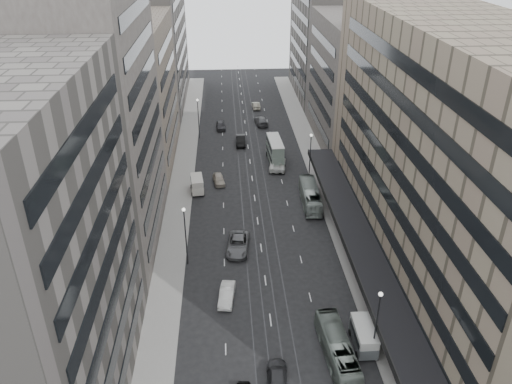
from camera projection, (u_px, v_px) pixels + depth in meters
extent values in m
plane|color=black|center=(271.00, 326.00, 54.25)|extent=(220.00, 220.00, 0.00)
cube|color=gray|center=(320.00, 172.00, 87.87)|extent=(4.00, 125.00, 0.15)
cube|color=gray|center=(183.00, 176.00, 86.50)|extent=(4.00, 125.00, 0.15)
cube|color=#796D58|center=(459.00, 165.00, 55.42)|extent=(15.00, 60.00, 30.00)
cube|color=black|center=(365.00, 250.00, 60.08)|extent=(4.40, 60.00, 0.50)
cube|color=#46403C|center=(359.00, 82.00, 95.53)|extent=(15.00, 28.00, 24.00)
cube|color=slate|center=(329.00, 40.00, 120.96)|extent=(15.00, 32.00, 28.00)
cube|color=slate|center=(9.00, 267.00, 38.90)|extent=(15.00, 28.00, 30.00)
cube|color=#46403C|center=(86.00, 122.00, 61.69)|extent=(15.00, 26.00, 34.00)
cube|color=#675C50|center=(127.00, 93.00, 87.56)|extent=(15.00, 28.00, 25.00)
cube|color=slate|center=(149.00, 45.00, 115.87)|extent=(15.00, 38.00, 28.00)
cylinder|color=#262628|center=(376.00, 327.00, 48.52)|extent=(0.16, 0.16, 8.00)
sphere|color=silver|center=(381.00, 294.00, 46.58)|extent=(0.44, 0.44, 0.44)
cylinder|color=#262628|center=(310.00, 158.00, 83.69)|extent=(0.16, 0.16, 8.00)
sphere|color=silver|center=(311.00, 135.00, 81.75)|extent=(0.44, 0.44, 0.44)
cylinder|color=#262628|center=(186.00, 238.00, 62.36)|extent=(0.16, 0.16, 8.00)
sphere|color=silver|center=(184.00, 210.00, 60.42)|extent=(0.44, 0.44, 0.44)
cylinder|color=#262628|center=(198.00, 120.00, 100.17)|extent=(0.16, 0.16, 8.00)
sphere|color=silver|center=(197.00, 100.00, 98.23)|extent=(0.44, 0.44, 0.44)
imported|color=gray|center=(337.00, 349.00, 49.55)|extent=(2.97, 9.98, 2.74)
imported|color=#96A29A|center=(310.00, 196.00, 77.44)|extent=(2.78, 10.50, 2.90)
cube|color=slate|center=(275.00, 155.00, 91.14)|extent=(2.60, 8.05, 2.03)
cube|color=slate|center=(275.00, 145.00, 90.24)|extent=(2.54, 7.73, 1.77)
cube|color=silver|center=(275.00, 140.00, 89.80)|extent=(2.60, 8.05, 0.11)
cylinder|color=black|center=(271.00, 167.00, 89.00)|extent=(0.29, 0.89, 0.88)
cylinder|color=black|center=(283.00, 166.00, 89.23)|extent=(0.29, 0.89, 0.88)
cylinder|color=black|center=(267.00, 154.00, 94.02)|extent=(0.29, 0.89, 0.88)
cylinder|color=black|center=(278.00, 153.00, 94.24)|extent=(0.29, 0.89, 0.88)
cube|color=#515658|center=(363.00, 339.00, 51.32)|extent=(2.02, 4.72, 1.22)
cube|color=beige|center=(364.00, 331.00, 50.81)|extent=(1.97, 4.63, 0.96)
cylinder|color=black|center=(357.00, 355.00, 50.20)|extent=(0.20, 0.70, 0.70)
cylinder|color=black|center=(376.00, 354.00, 50.30)|extent=(0.20, 0.70, 0.70)
cylinder|color=black|center=(350.00, 333.00, 52.93)|extent=(0.20, 0.70, 0.70)
cylinder|color=black|center=(368.00, 332.00, 53.03)|extent=(0.20, 0.70, 0.70)
cube|color=beige|center=(197.00, 187.00, 81.14)|extent=(2.31, 4.33, 1.28)
cube|color=beige|center=(197.00, 180.00, 80.60)|extent=(2.26, 4.24, 1.00)
cylinder|color=black|center=(192.00, 194.00, 80.11)|extent=(0.26, 0.68, 0.66)
cylinder|color=black|center=(204.00, 193.00, 80.40)|extent=(0.26, 0.68, 0.66)
cylinder|color=black|center=(191.00, 187.00, 82.49)|extent=(0.26, 0.68, 0.66)
cylinder|color=black|center=(203.00, 186.00, 82.77)|extent=(0.26, 0.68, 0.66)
imported|color=white|center=(227.00, 295.00, 57.76)|extent=(2.18, 4.76, 1.51)
imported|color=slate|center=(238.00, 244.00, 66.63)|extent=(3.56, 6.45, 1.71)
imported|color=#252527|center=(277.00, 376.00, 47.36)|extent=(2.35, 5.01, 1.41)
imported|color=#A09485|center=(219.00, 179.00, 83.94)|extent=(2.33, 4.54, 1.48)
imported|color=black|center=(241.00, 140.00, 98.81)|extent=(1.87, 5.22, 1.72)
imported|color=silver|center=(277.00, 164.00, 89.17)|extent=(3.63, 6.44, 1.70)
imported|color=#4E4E50|center=(261.00, 121.00, 108.82)|extent=(3.07, 6.08, 1.69)
imported|color=#2B2B2E|center=(221.00, 125.00, 106.42)|extent=(2.07, 4.72, 1.58)
imported|color=#A49D88|center=(256.00, 105.00, 118.31)|extent=(1.92, 4.66, 1.50)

